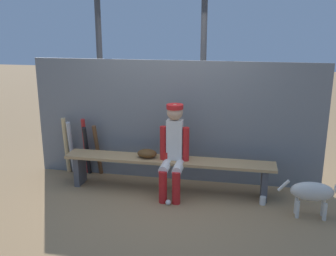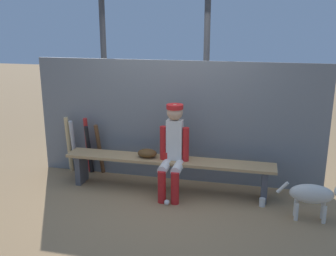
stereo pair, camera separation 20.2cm
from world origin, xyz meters
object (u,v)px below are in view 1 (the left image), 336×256
at_px(dugout_bench, 168,165).
at_px(bat_wood_dark, 98,150).
at_px(bat_aluminum_silver, 71,147).
at_px(cup_on_ground, 263,201).
at_px(bat_aluminum_red, 86,146).
at_px(baseball, 168,202).
at_px(cup_on_bench, 166,156).
at_px(bat_aluminum_black, 87,151).
at_px(baseball_glove, 147,153).
at_px(bat_wood_natural, 66,146).
at_px(dog, 317,192).
at_px(player_seated, 173,148).

xyz_separation_m(dugout_bench, bat_wood_dark, (-1.19, 0.36, 0.03)).
relative_size(bat_aluminum_silver, cup_on_ground, 8.02).
xyz_separation_m(bat_aluminum_red, baseball, (1.48, -0.82, -0.42)).
xyz_separation_m(baseball, cup_on_bench, (-0.12, 0.40, 0.50)).
distance_m(bat_aluminum_silver, cup_on_ground, 3.01).
bearing_deg(cup_on_ground, bat_aluminum_black, 169.17).
bearing_deg(bat_aluminum_black, bat_wood_dark, 15.12).
bearing_deg(cup_on_ground, cup_on_bench, 173.75).
bearing_deg(baseball_glove, cup_on_bench, -8.57).
bearing_deg(bat_aluminum_red, bat_wood_dark, -2.79).
xyz_separation_m(dugout_bench, baseball_glove, (-0.30, 0.00, 0.16)).
relative_size(bat_aluminum_silver, cup_on_bench, 8.02).
distance_m(bat_aluminum_black, bat_aluminum_silver, 0.27).
bearing_deg(bat_wood_natural, cup_on_ground, -10.01).
relative_size(bat_wood_dark, cup_on_bench, 7.58).
relative_size(bat_aluminum_black, cup_on_bench, 7.49).
relative_size(bat_wood_dark, bat_aluminum_silver, 0.94).
xyz_separation_m(bat_aluminum_red, bat_aluminum_silver, (-0.23, -0.03, -0.02)).
distance_m(bat_aluminum_black, bat_wood_natural, 0.36).
height_order(baseball_glove, bat_aluminum_black, bat_aluminum_black).
bearing_deg(bat_aluminum_silver, baseball, -24.81).
relative_size(dugout_bench, bat_wood_natural, 3.21).
height_order(baseball_glove, baseball, baseball_glove).
xyz_separation_m(cup_on_bench, dog, (1.97, -0.38, -0.20)).
height_order(bat_aluminum_red, bat_wood_natural, bat_wood_natural).
xyz_separation_m(player_seated, bat_aluminum_silver, (-1.72, 0.45, -0.25)).
bearing_deg(baseball_glove, bat_aluminum_black, 162.91).
bearing_deg(dugout_bench, dog, -12.19).
relative_size(bat_aluminum_black, bat_aluminum_red, 0.89).
bearing_deg(player_seated, bat_aluminum_silver, 165.21).
distance_m(bat_aluminum_black, cup_on_bench, 1.38).
xyz_separation_m(bat_aluminum_black, bat_aluminum_red, (-0.04, 0.05, 0.05)).
relative_size(cup_on_bench, dog, 0.13).
height_order(player_seated, bat_wood_natural, player_seated).
relative_size(bat_wood_natural, cup_on_bench, 8.41).
relative_size(bat_wood_dark, baseball, 11.26).
height_order(cup_on_ground, cup_on_bench, cup_on_bench).
relative_size(player_seated, baseball_glove, 4.54).
bearing_deg(baseball_glove, dog, -10.58).
height_order(bat_aluminum_black, baseball, bat_aluminum_black).
bearing_deg(cup_on_ground, player_seated, 176.25).
height_order(bat_aluminum_red, cup_on_bench, bat_aluminum_red).
bearing_deg(baseball_glove, bat_aluminum_red, 161.03).
bearing_deg(cup_on_bench, bat_wood_natural, 167.02).
bearing_deg(baseball_glove, bat_aluminum_silver, 165.35).
height_order(bat_wood_dark, cup_on_ground, bat_wood_dark).
xyz_separation_m(bat_aluminum_black, bat_aluminum_silver, (-0.27, 0.02, 0.03)).
relative_size(dugout_bench, baseball, 40.16).
relative_size(baseball_glove, baseball, 3.78).
height_order(bat_aluminum_red, bat_aluminum_silver, bat_aluminum_red).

